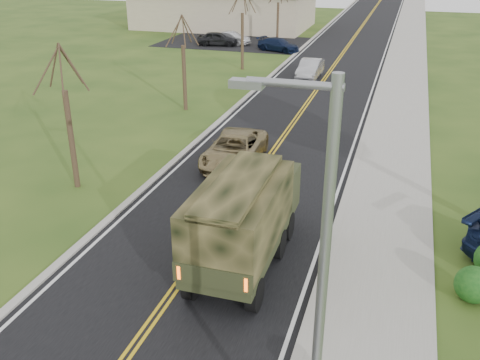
% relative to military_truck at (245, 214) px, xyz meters
% --- Properties ---
extents(road, '(8.00, 120.00, 0.01)m').
position_rel_military_truck_xyz_m(road, '(-1.60, 33.62, -1.83)').
color(road, black).
rests_on(road, ground).
extents(curb_right, '(0.30, 120.00, 0.12)m').
position_rel_military_truck_xyz_m(curb_right, '(2.55, 33.62, -1.77)').
color(curb_right, '#9E998E').
rests_on(curb_right, ground).
extents(sidewalk_right, '(3.20, 120.00, 0.10)m').
position_rel_military_truck_xyz_m(sidewalk_right, '(4.30, 33.62, -1.78)').
color(sidewalk_right, '#9E998E').
rests_on(sidewalk_right, ground).
extents(curb_left, '(0.30, 120.00, 0.10)m').
position_rel_military_truck_xyz_m(curb_left, '(-5.75, 33.62, -1.78)').
color(curb_left, '#9E998E').
rests_on(curb_left, ground).
extents(street_light, '(1.65, 0.22, 8.00)m').
position_rel_military_truck_xyz_m(street_light, '(3.30, -6.88, 2.60)').
color(street_light, gray).
rests_on(street_light, ground).
extents(bare_tree_a, '(1.93, 2.26, 6.08)m').
position_rel_military_truck_xyz_m(bare_tree_a, '(-8.60, 3.62, 0.79)').
color(bare_tree_a, '#38281C').
rests_on(bare_tree_a, ground).
extents(bare_tree_b, '(1.83, 2.14, 5.73)m').
position_rel_military_truck_xyz_m(bare_tree_b, '(-8.60, 15.62, 0.64)').
color(bare_tree_b, '#38281C').
rests_on(bare_tree_b, ground).
extents(bare_tree_c, '(2.04, 2.39, 6.42)m').
position_rel_military_truck_xyz_m(bare_tree_c, '(-8.60, 27.62, 0.94)').
color(bare_tree_c, '#38281C').
rests_on(bare_tree_c, ground).
extents(bare_tree_d, '(1.88, 2.20, 5.91)m').
position_rel_military_truck_xyz_m(bare_tree_d, '(-8.60, 39.62, 0.72)').
color(bare_tree_d, '#38281C').
rests_on(bare_tree_d, ground).
extents(commercial_building, '(25.50, 21.50, 5.65)m').
position_rel_military_truck_xyz_m(commercial_building, '(-17.58, 49.59, 0.85)').
color(commercial_building, tan).
rests_on(commercial_building, ground).
extents(military_truck, '(2.27, 6.43, 3.20)m').
position_rel_military_truck_xyz_m(military_truck, '(0.00, 0.00, 0.00)').
color(military_truck, black).
rests_on(military_truck, ground).
extents(suv_champagne, '(2.51, 5.14, 1.41)m').
position_rel_military_truck_xyz_m(suv_champagne, '(-2.97, 8.13, -1.13)').
color(suv_champagne, '#8C7A4F').
rests_on(suv_champagne, ground).
extents(sedan_silver, '(1.53, 4.25, 1.39)m').
position_rel_military_truck_xyz_m(sedan_silver, '(-2.76, 26.28, -1.14)').
color(sedan_silver, '#ABABB0').
rests_on(sedan_silver, ground).
extents(lot_car_dark, '(4.27, 2.28, 1.38)m').
position_rel_military_truck_xyz_m(lot_car_dark, '(-14.14, 37.15, -1.14)').
color(lot_car_dark, black).
rests_on(lot_car_dark, ground).
extents(lot_car_silver, '(3.97, 2.06, 1.25)m').
position_rel_military_truck_xyz_m(lot_car_silver, '(-13.03, 38.30, -1.21)').
color(lot_car_silver, '#B6B5BA').
rests_on(lot_car_silver, ground).
extents(lot_car_navy, '(4.55, 3.06, 1.22)m').
position_rel_military_truck_xyz_m(lot_car_navy, '(-7.62, 36.13, -1.22)').
color(lot_car_navy, black).
rests_on(lot_car_navy, ground).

